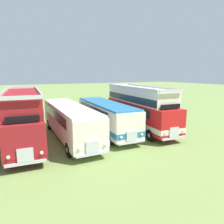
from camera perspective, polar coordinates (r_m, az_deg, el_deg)
name	(u,v)px	position (r m, az deg, el deg)	size (l,w,h in m)	color
ground_plane	(26,144)	(18.59, -22.84, -8.30)	(200.00, 200.00, 0.00)	#7A934C
bus_fourth_in_row	(24,117)	(17.93, -23.35, -1.20)	(3.15, 10.54, 4.52)	maroon
bus_fifth_in_row	(69,119)	(18.71, -11.90, -1.96)	(2.63, 11.69, 2.99)	silver
bus_sixth_in_row	(105,115)	(20.13, -1.83, -0.86)	(2.90, 10.53, 2.99)	silver
bus_seventh_in_row	(139,107)	(21.54, 7.50, 1.46)	(3.07, 11.11, 4.52)	red
rope_fence_line	(19,111)	(30.97, -24.48, 0.27)	(28.27, 0.08, 1.05)	#8C704C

